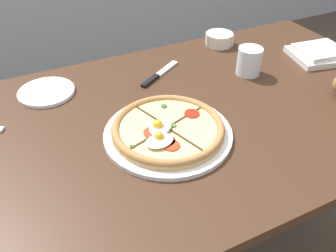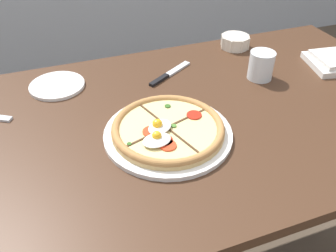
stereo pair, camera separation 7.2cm
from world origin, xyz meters
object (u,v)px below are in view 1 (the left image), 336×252
pizza (168,130)px  knife_spare (160,74)px  ramekin_bowl (219,39)px  dining_table (162,145)px  water_glass (249,63)px  napkin_folded (320,54)px  side_saucer (46,92)px

pizza → knife_spare: (0.11, 0.29, -0.01)m
pizza → ramekin_bowl: size_ratio=3.01×
dining_table → ramekin_bowl: 0.52m
water_glass → pizza: bearing=-155.0°
ramekin_bowl → knife_spare: bearing=-159.7°
dining_table → pizza: pizza is taller
ramekin_bowl → napkin_folded: ramekin_bowl is taller
ramekin_bowl → knife_spare: 0.31m
ramekin_bowl → napkin_folded: 0.35m
dining_table → water_glass: size_ratio=18.26×
dining_table → pizza: bearing=-102.0°
napkin_folded → dining_table: bearing=-172.6°
knife_spare → water_glass: water_glass is taller
dining_table → side_saucer: size_ratio=9.68×
ramekin_bowl → side_saucer: size_ratio=0.65×
pizza → water_glass: size_ratio=3.68×
pizza → knife_spare: 0.31m
ramekin_bowl → knife_spare: ramekin_bowl is taller
knife_spare → water_glass: (0.26, -0.12, 0.03)m
napkin_folded → pizza: bearing=-166.9°
napkin_folded → water_glass: 0.29m
ramekin_bowl → side_saucer: (-0.64, -0.06, -0.02)m
napkin_folded → water_glass: size_ratio=2.48×
ramekin_bowl → water_glass: 0.23m
napkin_folded → side_saucer: napkin_folded is taller
pizza → knife_spare: size_ratio=1.86×
pizza → napkin_folded: bearing=13.1°
dining_table → knife_spare: knife_spare is taller
napkin_folded → water_glass: water_glass is taller
napkin_folded → water_glass: (-0.29, 0.02, 0.02)m
ramekin_bowl → water_glass: size_ratio=1.22×
dining_table → knife_spare: 0.26m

